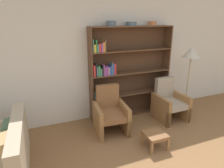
% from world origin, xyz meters
% --- Properties ---
extents(wall_back, '(12.00, 0.06, 2.75)m').
position_xyz_m(wall_back, '(0.00, 2.61, 1.38)').
color(wall_back, silver).
rests_on(wall_back, ground).
extents(bookshelf, '(1.98, 0.30, 2.13)m').
position_xyz_m(bookshelf, '(-0.02, 2.45, 1.04)').
color(bookshelf, brown).
rests_on(bookshelf, ground).
extents(bowl_terracotta, '(0.22, 0.22, 0.11)m').
position_xyz_m(bowl_terracotta, '(-0.36, 2.42, 2.19)').
color(bowl_terracotta, slate).
rests_on(bowl_terracotta, bookshelf).
extents(bowl_copper, '(0.25, 0.25, 0.09)m').
position_xyz_m(bowl_copper, '(0.11, 2.42, 2.17)').
color(bowl_copper, slate).
rests_on(bowl_copper, bookshelf).
extents(bowl_cream, '(0.20, 0.20, 0.10)m').
position_xyz_m(bowl_cream, '(0.65, 2.42, 2.18)').
color(bowl_cream, '#C67547').
rests_on(bowl_cream, bookshelf).
extents(couch, '(0.91, 1.58, 0.83)m').
position_xyz_m(couch, '(-2.60, 1.29, 0.29)').
color(couch, tan).
rests_on(couch, ground).
extents(armchair_leather, '(0.70, 0.74, 0.96)m').
position_xyz_m(armchair_leather, '(-0.60, 1.87, 0.40)').
color(armchair_leather, olive).
rests_on(armchair_leather, ground).
extents(armchair_cushioned, '(0.65, 0.69, 0.96)m').
position_xyz_m(armchair_cushioned, '(0.88, 1.87, 0.40)').
color(armchair_cushioned, olive).
rests_on(armchair_cushioned, ground).
extents(floor_lamp, '(0.42, 0.42, 1.65)m').
position_xyz_m(floor_lamp, '(1.49, 1.98, 1.44)').
color(floor_lamp, tan).
rests_on(floor_lamp, ground).
extents(footstool, '(0.38, 0.38, 0.28)m').
position_xyz_m(footstool, '(-0.05, 1.02, 0.23)').
color(footstool, olive).
rests_on(footstool, ground).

